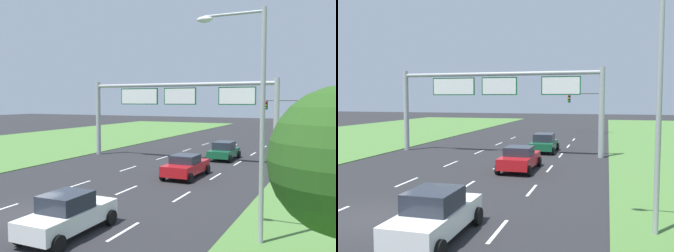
# 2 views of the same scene
# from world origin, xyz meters

# --- Properties ---
(ground_plane) EXTENTS (200.00, 200.00, 0.00)m
(ground_plane) POSITION_xyz_m (0.00, 0.00, 0.00)
(ground_plane) COLOR #262628
(lane_dashes_inner_left) EXTENTS (0.14, 50.40, 0.01)m
(lane_dashes_inner_left) POSITION_xyz_m (-1.75, 6.00, 0.00)
(lane_dashes_inner_left) COLOR white
(lane_dashes_inner_left) RESTS_ON ground_plane
(lane_dashes_inner_right) EXTENTS (0.14, 50.40, 0.01)m
(lane_dashes_inner_right) POSITION_xyz_m (1.75, 6.00, 0.00)
(lane_dashes_inner_right) COLOR white
(lane_dashes_inner_right) RESTS_ON ground_plane
(lane_dashes_slip) EXTENTS (0.14, 50.40, 0.01)m
(lane_dashes_slip) POSITION_xyz_m (5.25, 6.00, 0.00)
(lane_dashes_slip) COLOR white
(lane_dashes_slip) RESTS_ON ground_plane
(car_near_red) EXTENTS (2.18, 4.46, 1.54)m
(car_near_red) POSITION_xyz_m (3.46, 10.95, 0.77)
(car_near_red) COLOR red
(car_near_red) RESTS_ON ground_plane
(car_lead_silver) EXTENTS (1.97, 4.34, 1.66)m
(car_lead_silver) POSITION_xyz_m (3.47, -1.20, 0.81)
(car_lead_silver) COLOR white
(car_lead_silver) RESTS_ON ground_plane
(car_mid_lane) EXTENTS (2.18, 4.17, 1.59)m
(car_mid_lane) POSITION_xyz_m (3.64, 19.45, 0.80)
(car_mid_lane) COLOR #145633
(car_mid_lane) RESTS_ON ground_plane
(sign_gantry) EXTENTS (17.24, 0.44, 7.00)m
(sign_gantry) POSITION_xyz_m (0.07, 17.51, 4.97)
(sign_gantry) COLOR #9EA0A5
(sign_gantry) RESTS_ON ground_plane
(traffic_light_mast) EXTENTS (4.76, 0.49, 5.60)m
(traffic_light_mast) POSITION_xyz_m (6.42, 38.32, 3.87)
(traffic_light_mast) COLOR #47494F
(traffic_light_mast) RESTS_ON ground_plane
(street_lamp) EXTENTS (2.61, 0.32, 8.50)m
(street_lamp) POSITION_xyz_m (10.09, 0.96, 5.08)
(street_lamp) COLOR #9EA0A5
(street_lamp) RESTS_ON ground_plane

